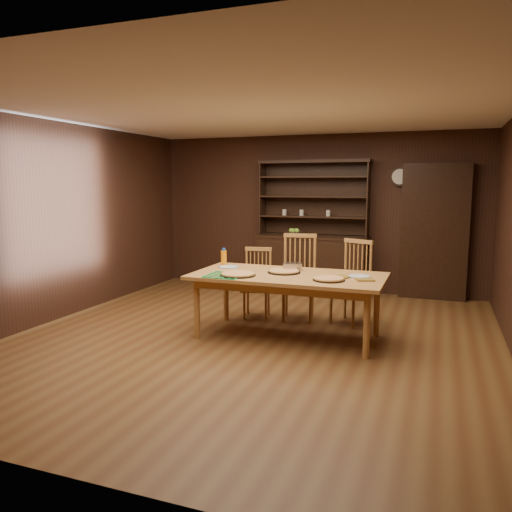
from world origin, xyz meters
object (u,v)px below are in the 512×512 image
at_px(dining_table, 288,280).
at_px(chair_center, 299,274).
at_px(chair_left, 257,280).
at_px(chair_right, 353,279).
at_px(china_hutch, 312,256).
at_px(juice_bottle, 224,258).

bearing_deg(dining_table, chair_center, 96.88).
bearing_deg(chair_center, chair_left, 179.76).
xyz_separation_m(dining_table, chair_right, (0.61, 0.90, -0.11)).
height_order(chair_left, chair_center, chair_center).
xyz_separation_m(chair_left, chair_right, (1.27, 0.13, 0.08)).
distance_m(chair_left, chair_right, 1.28).
distance_m(dining_table, chair_left, 1.03).
bearing_deg(chair_right, chair_left, -150.02).
xyz_separation_m(dining_table, chair_left, (-0.66, 0.77, -0.19)).
relative_size(dining_table, chair_center, 1.96).
relative_size(dining_table, chair_right, 2.05).
bearing_deg(china_hutch, dining_table, -82.12).
relative_size(china_hutch, chair_center, 1.93).
distance_m(china_hutch, juice_bottle, 2.34).
bearing_deg(dining_table, china_hutch, 97.88).
xyz_separation_m(chair_right, juice_bottle, (-1.56, -0.60, 0.28)).
relative_size(dining_table, chair_left, 2.36).
bearing_deg(chair_left, china_hutch, 69.10).
xyz_separation_m(chair_left, chair_center, (0.56, 0.10, 0.11)).
xyz_separation_m(china_hutch, chair_center, (0.25, -1.69, 0.01)).
bearing_deg(juice_bottle, chair_left, 58.31).
relative_size(china_hutch, chair_right, 2.02).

